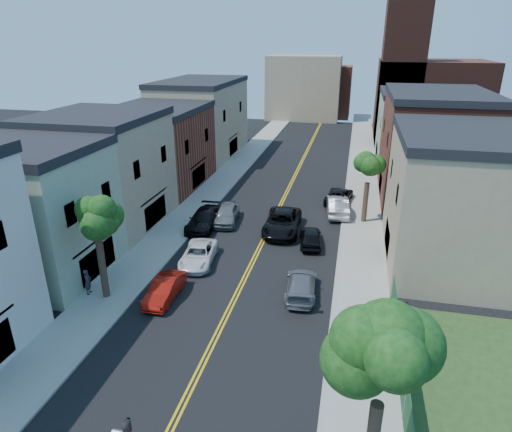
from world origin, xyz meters
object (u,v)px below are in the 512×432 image
Objects in this scene: white_pickup at (198,255)px; black_car_left at (204,219)px; grey_car_left at (227,214)px; silver_car_right at (337,205)px; black_suv_lane at (282,222)px; grey_car_right at (301,285)px; red_sedan at (165,289)px; pedestrian_left at (88,282)px; black_car_right at (311,237)px; pedestrian_right at (355,348)px; dark_car_right_far at (339,195)px.

black_car_left reaches higher than white_pickup.
black_car_left is at bearing -142.56° from grey_car_left.
black_car_left is at bearing 20.63° from silver_car_right.
black_suv_lane is at bearing 42.48° from silver_car_right.
red_sedan is at bearing 12.32° from grey_car_right.
pedestrian_left reaches higher than white_pickup.
black_car_right is at bearing 49.86° from red_sedan.
black_suv_lane is (5.44, 11.80, 0.18)m from red_sedan.
black_car_left is at bearing -46.52° from grey_car_right.
black_car_right is at bearing -10.00° from black_car_left.
pedestrian_right reaches higher than black_car_left.
black_car_right is at bearing 87.79° from dark_car_right_far.
pedestrian_right is at bearing 97.41° from black_car_right.
white_pickup is 8.47m from black_suv_lane.
white_pickup is (0.45, 4.96, -0.01)m from red_sedan.
grey_car_left is at bearing 17.04° from silver_car_right.
red_sedan is at bearing 6.27° from pedestrian_right.
black_suv_lane is (4.99, 6.84, 0.19)m from white_pickup.
black_car_right is (8.05, 9.74, 0.02)m from red_sedan.
pedestrian_right is (11.28, -16.30, 0.27)m from grey_car_left.
black_suv_lane is (-2.79, 9.39, 0.17)m from grey_car_right.
silver_car_right is (1.70, 7.05, 0.17)m from black_car_right.
black_car_left is at bearing -25.19° from pedestrian_right.
grey_car_left is 2.77× the size of pedestrian_left.
black_car_right is at bearing -40.23° from black_suv_lane.
white_pickup is at bearing -128.13° from black_suv_lane.
red_sedan is 1.00× the size of black_car_right.
white_pickup is 0.91× the size of silver_car_right.
pedestrian_right is (16.48, -2.94, 0.07)m from pedestrian_left.
pedestrian_right reaches higher than pedestrian_left.
red_sedan is 0.87× the size of grey_car_right.
black_suv_lane is at bearing -45.77° from black_car_right.
grey_car_right is (9.48, -8.69, -0.10)m from black_car_left.
red_sedan is 4.91m from pedestrian_left.
black_car_left is 12.34m from pedestrian_left.
dark_car_right_far is at bearing 31.77° from grey_car_left.
silver_car_right is at bearing -50.59° from pedestrian_left.
silver_car_right reaches higher than grey_car_left.
black_car_right reaches higher than red_sedan.
red_sedan is 4.98m from white_pickup.
black_car_right is 7.26m from silver_car_right.
grey_car_right is 0.89× the size of silver_car_right.
silver_car_right is (11.00, 5.69, 0.08)m from black_car_left.
white_pickup is at bearing -76.20° from black_car_left.
black_car_right is at bearing -92.60° from grey_car_right.
pedestrian_right is (1.88, -20.44, 0.20)m from silver_car_right.
grey_car_left is 0.94× the size of dark_car_right_far.
grey_car_right is 7.33m from black_car_right.
white_pickup is 0.78× the size of black_suv_lane.
black_car_right is 0.66× the size of black_suv_lane.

